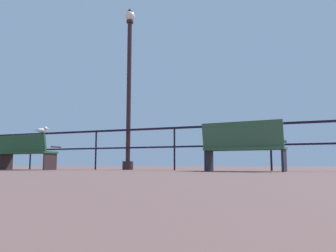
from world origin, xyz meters
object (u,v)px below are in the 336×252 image
Objects in this scene: bench_near_right at (243,145)px; lamppost_center at (129,85)px; bench_near_left at (25,150)px; seagull_on_rail at (42,130)px.

lamppost_center reaches higher than bench_near_right.
bench_near_left is 5.32× the size of seagull_on_rail.
seagull_on_rail is (-0.31, 0.93, 0.63)m from bench_near_left.
bench_near_right is (5.58, -0.01, 0.02)m from bench_near_left.
lamppost_center is at bearing 24.11° from bench_near_left.
bench_near_right reaches higher than bench_near_left.
lamppost_center is (2.43, 1.09, 1.76)m from bench_near_left.
bench_near_right is at bearing -0.11° from bench_near_left.
seagull_on_rail reaches higher than bench_near_left.
bench_near_left is at bearing -155.89° from lamppost_center.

